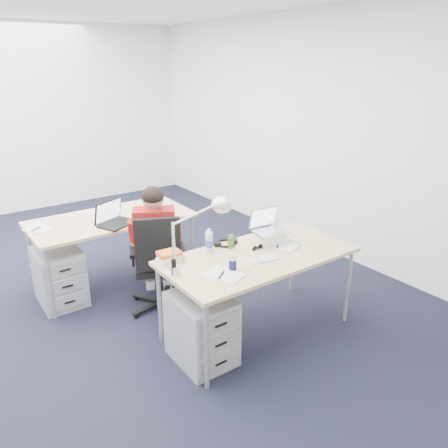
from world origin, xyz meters
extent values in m
plane|color=black|center=(0.00, 0.00, 0.00)|extent=(7.00, 7.00, 0.00)
cube|color=white|center=(3.00, 0.00, 1.40)|extent=(0.02, 7.00, 2.80)
cube|color=tan|center=(1.15, -1.21, 0.71)|extent=(1.60, 0.80, 0.03)
cylinder|color=#B7BABC|center=(0.40, -1.56, 0.35)|extent=(0.04, 0.04, 0.70)
cylinder|color=#B7BABC|center=(1.90, -1.56, 0.35)|extent=(0.04, 0.04, 0.70)
cylinder|color=#B7BABC|center=(0.40, -0.86, 0.35)|extent=(0.04, 0.04, 0.70)
cylinder|color=#B7BABC|center=(1.90, -0.86, 0.35)|extent=(0.04, 0.04, 0.70)
cube|color=tan|center=(0.51, 0.37, 0.71)|extent=(1.60, 0.80, 0.03)
cylinder|color=#B7BABC|center=(-0.24, 0.02, 0.35)|extent=(0.04, 0.04, 0.70)
cylinder|color=#B7BABC|center=(1.26, 0.02, 0.35)|extent=(0.04, 0.04, 0.70)
cylinder|color=#B7BABC|center=(-0.24, 0.72, 0.35)|extent=(0.04, 0.04, 0.70)
cylinder|color=#B7BABC|center=(1.26, 0.72, 0.35)|extent=(0.04, 0.04, 0.70)
cylinder|color=black|center=(0.65, -0.35, 0.24)|extent=(0.04, 0.04, 0.38)
cube|color=black|center=(0.65, -0.35, 0.43)|extent=(0.55, 0.55, 0.07)
cube|color=black|center=(0.57, -0.54, 0.74)|extent=(0.38, 0.21, 0.47)
cube|color=maroon|center=(0.64, -0.34, 0.73)|extent=(0.42, 0.35, 0.51)
sphere|color=tan|center=(0.64, -0.34, 1.09)|extent=(0.20, 0.20, 0.20)
cube|color=#AFB3B4|center=(0.55, -1.26, 0.28)|extent=(0.40, 0.50, 0.55)
cube|color=#AFB3B4|center=(-0.09, 0.28, 0.28)|extent=(0.40, 0.50, 0.55)
cube|color=white|center=(1.11, -1.31, 0.74)|extent=(0.26, 0.14, 0.01)
ellipsoid|color=white|center=(1.56, -1.19, 0.75)|extent=(0.06, 0.09, 0.03)
cylinder|color=#13193D|center=(0.80, -1.32, 0.78)|extent=(0.07, 0.07, 0.10)
cylinder|color=silver|center=(0.84, -0.93, 0.83)|extent=(0.08, 0.08, 0.20)
cube|color=silver|center=(0.49, -0.91, 0.77)|extent=(0.23, 0.20, 0.09)
cube|color=black|center=(0.40, -1.13, 0.80)|extent=(0.04, 0.03, 0.13)
cube|color=#FAD491|center=(0.69, -1.35, 0.73)|extent=(0.29, 0.34, 0.01)
cube|color=#FAD491|center=(1.41, -1.18, 0.73)|extent=(0.30, 0.35, 0.01)
cylinder|color=white|center=(0.95, 0.41, 0.78)|extent=(0.09, 0.09, 0.10)
cube|color=white|center=(-0.19, 0.43, 0.73)|extent=(0.26, 0.31, 0.01)
camera|label=1|loc=(-0.99, -3.71, 2.21)|focal=35.00mm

